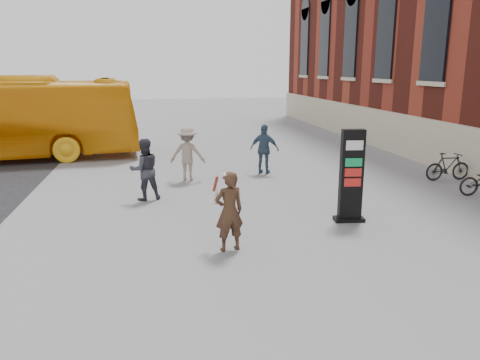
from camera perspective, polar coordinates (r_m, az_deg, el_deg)
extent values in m
plane|color=#9E9EA3|center=(9.71, -2.79, -9.23)|extent=(100.00, 100.00, 0.00)
cube|color=beige|center=(18.48, 24.86, 3.39)|extent=(0.18, 44.00, 1.80)
cube|color=black|center=(11.82, 13.41, 0.47)|extent=(0.58, 0.29, 2.31)
cube|color=black|center=(12.12, 13.12, -4.65)|extent=(0.78, 0.45, 0.09)
cube|color=white|center=(11.68, 13.62, 4.23)|extent=(0.44, 0.30, 0.23)
cube|color=#0B773E|center=(11.75, 13.50, 2.23)|extent=(0.44, 0.30, 0.20)
cube|color=maroon|center=(11.80, 13.44, 1.04)|extent=(0.44, 0.30, 0.20)
cube|color=maroon|center=(11.85, 13.37, -0.14)|extent=(0.44, 0.30, 0.20)
imported|color=#422518|center=(9.72, -1.33, -3.85)|extent=(0.69, 0.53, 1.70)
cylinder|color=white|center=(9.51, -1.35, 0.62)|extent=(0.24, 0.24, 0.06)
cone|color=white|center=(9.93, -0.76, -1.62)|extent=(0.25, 0.27, 0.41)
cylinder|color=maroon|center=(9.86, -0.76, -0.22)|extent=(0.13, 0.16, 0.35)
cone|color=white|center=(9.79, -2.98, -1.86)|extent=(0.27, 0.24, 0.41)
cylinder|color=maroon|center=(9.73, -3.00, -0.44)|extent=(0.15, 0.13, 0.35)
imported|color=#32333D|center=(13.74, -11.55, 1.26)|extent=(1.02, 0.88, 1.79)
imported|color=gray|center=(15.91, -6.42, 3.19)|extent=(1.30, 0.91, 1.84)
imported|color=#385266|center=(16.89, 2.99, 3.77)|extent=(1.13, 0.86, 1.79)
imported|color=black|center=(17.40, 24.01, 1.50)|extent=(1.60, 0.48, 0.96)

